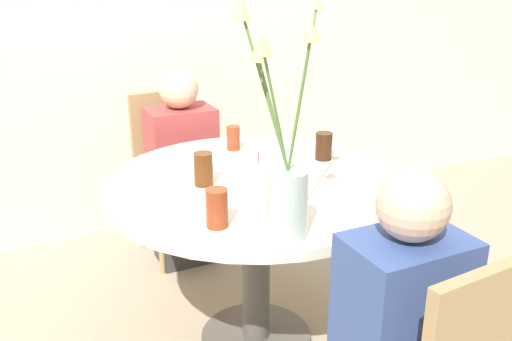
% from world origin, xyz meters
% --- Properties ---
extents(ground_plane, '(16.00, 16.00, 0.00)m').
position_xyz_m(ground_plane, '(0.00, 0.00, 0.00)').
color(ground_plane, gray).
extents(wall_back, '(8.00, 0.05, 2.60)m').
position_xyz_m(wall_back, '(0.00, 1.38, 1.30)').
color(wall_back, beige).
rests_on(wall_back, ground_plane).
extents(dining_table, '(1.20, 1.20, 0.76)m').
position_xyz_m(dining_table, '(0.00, 0.00, 0.62)').
color(dining_table, beige).
rests_on(dining_table, ground_plane).
extents(chair_right_flank, '(0.42, 0.42, 0.90)m').
position_xyz_m(chair_right_flank, '(-0.04, 0.99, 0.51)').
color(chair_right_flank, beige).
rests_on(chair_right_flank, ground_plane).
extents(birthday_cake, '(0.24, 0.24, 0.12)m').
position_xyz_m(birthday_cake, '(-0.00, -0.02, 0.80)').
color(birthday_cake, white).
rests_on(birthday_cake, dining_table).
extents(flower_vase, '(0.31, 0.19, 0.72)m').
position_xyz_m(flower_vase, '(-0.13, -0.47, 0.96)').
color(flower_vase, '#9EB2AD').
rests_on(flower_vase, dining_table).
extents(side_plate, '(0.17, 0.17, 0.01)m').
position_xyz_m(side_plate, '(-0.07, 0.36, 0.76)').
color(side_plate, white).
rests_on(side_plate, dining_table).
extents(drink_glass_0, '(0.07, 0.07, 0.13)m').
position_xyz_m(drink_glass_0, '(-0.20, 0.04, 0.82)').
color(drink_glass_0, '#51280F').
rests_on(drink_glass_0, dining_table).
extents(drink_glass_1, '(0.07, 0.07, 0.12)m').
position_xyz_m(drink_glass_1, '(0.37, 0.10, 0.82)').
color(drink_glass_1, '#33190C').
rests_on(drink_glass_1, dining_table).
extents(drink_glass_2, '(0.07, 0.07, 0.13)m').
position_xyz_m(drink_glass_2, '(-0.29, -0.32, 0.82)').
color(drink_glass_2, maroon).
rests_on(drink_glass_2, dining_table).
extents(drink_glass_3, '(0.06, 0.06, 0.11)m').
position_xyz_m(drink_glass_3, '(0.07, 0.39, 0.81)').
color(drink_glass_3, maroon).
rests_on(drink_glass_3, dining_table).
extents(person_boy, '(0.34, 0.24, 1.06)m').
position_xyz_m(person_boy, '(-0.04, 0.83, 0.50)').
color(person_boy, '#383333').
rests_on(person_boy, ground_plane).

